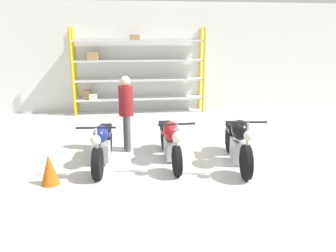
% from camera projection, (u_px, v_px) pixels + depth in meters
% --- Properties ---
extents(ground_plane, '(30.00, 30.00, 0.00)m').
position_uv_depth(ground_plane, '(171.00, 165.00, 6.61)').
color(ground_plane, silver).
extents(back_wall, '(30.00, 0.08, 3.60)m').
position_uv_depth(back_wall, '(150.00, 57.00, 11.10)').
color(back_wall, white).
rests_on(back_wall, ground_plane).
extents(shelving_rack, '(4.32, 0.63, 2.77)m').
position_uv_depth(shelving_rack, '(134.00, 70.00, 10.78)').
color(shelving_rack, yellow).
rests_on(shelving_rack, ground_plane).
extents(motorcycle_blue, '(0.70, 1.93, 0.96)m').
position_uv_depth(motorcycle_blue, '(102.00, 145.00, 6.50)').
color(motorcycle_blue, black).
rests_on(motorcycle_blue, ground_plane).
extents(motorcycle_red, '(0.69, 2.04, 0.99)m').
position_uv_depth(motorcycle_red, '(170.00, 140.00, 6.68)').
color(motorcycle_red, black).
rests_on(motorcycle_red, ground_plane).
extents(motorcycle_black, '(0.67, 2.05, 1.07)m').
position_uv_depth(motorcycle_black, '(238.00, 141.00, 6.51)').
color(motorcycle_black, black).
rests_on(motorcycle_black, ground_plane).
extents(person_browsing, '(0.37, 0.37, 1.68)m').
position_uv_depth(person_browsing, '(126.00, 107.00, 7.20)').
color(person_browsing, '#595960').
rests_on(person_browsing, ground_plane).
extents(traffic_cone, '(0.32, 0.32, 0.55)m').
position_uv_depth(traffic_cone, '(49.00, 169.00, 5.68)').
color(traffic_cone, orange).
rests_on(traffic_cone, ground_plane).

